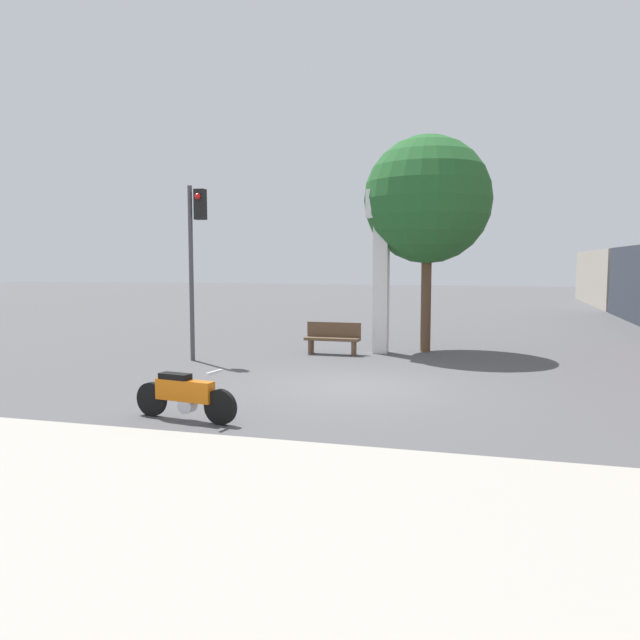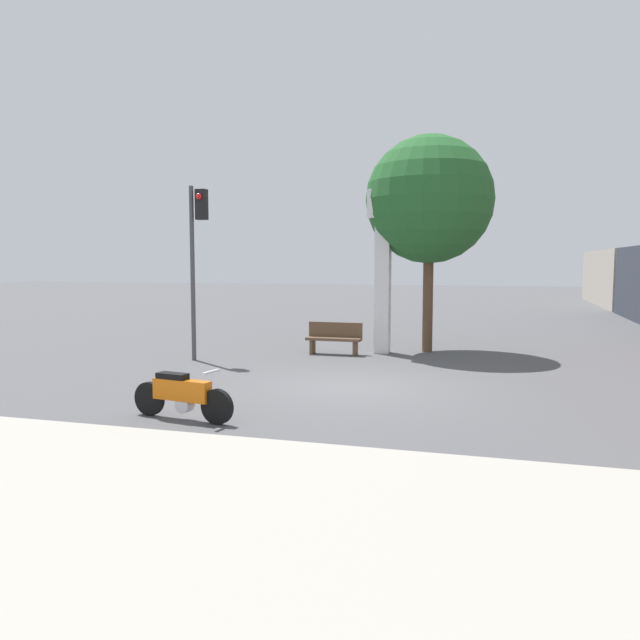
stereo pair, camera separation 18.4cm
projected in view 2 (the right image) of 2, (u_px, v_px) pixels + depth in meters
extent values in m
plane|color=#4C4C4F|center=(351.00, 386.00, 13.39)|extent=(120.00, 120.00, 0.00)
cube|color=#9E998E|center=(175.00, 527.00, 6.15)|extent=(36.00, 6.00, 0.10)
cylinder|color=black|center=(217.00, 407.00, 10.23)|extent=(0.60, 0.19, 0.59)
cylinder|color=black|center=(150.00, 399.00, 10.84)|extent=(0.60, 0.19, 0.59)
cube|color=orange|center=(182.00, 390.00, 10.51)|extent=(1.10, 0.39, 0.35)
cube|color=black|center=(172.00, 376.00, 10.58)|extent=(0.58, 0.31, 0.10)
cylinder|color=silver|center=(185.00, 405.00, 10.52)|extent=(0.30, 0.24, 0.28)
cube|color=silver|center=(211.00, 372.00, 10.22)|extent=(0.13, 0.44, 0.04)
cube|color=white|center=(383.00, 286.00, 18.18)|extent=(0.42, 0.42, 3.92)
cube|color=white|center=(383.00, 204.00, 17.96)|extent=(0.81, 0.81, 0.81)
cylinder|color=white|center=(381.00, 203.00, 17.56)|extent=(0.65, 0.02, 0.65)
cone|color=#333338|center=(384.00, 187.00, 17.91)|extent=(0.97, 0.97, 0.20)
cube|color=#ADA393|center=(620.00, 278.00, 38.98)|extent=(2.80, 12.98, 3.40)
cylinder|color=#47474C|center=(193.00, 274.00, 16.77)|extent=(0.12, 0.12, 4.68)
cube|color=black|center=(202.00, 205.00, 16.52)|extent=(0.28, 0.24, 0.80)
sphere|color=red|center=(199.00, 196.00, 16.36)|extent=(0.16, 0.16, 0.16)
cylinder|color=brown|center=(428.00, 302.00, 18.46)|extent=(0.30, 0.30, 2.99)
sphere|color=#235B28|center=(429.00, 200.00, 18.18)|extent=(3.72, 3.72, 3.72)
cube|color=brown|center=(334.00, 339.00, 17.98)|extent=(1.60, 0.44, 0.08)
cube|color=brown|center=(335.00, 330.00, 18.14)|extent=(1.60, 0.06, 0.44)
cube|color=brown|center=(313.00, 347.00, 18.19)|extent=(0.08, 0.35, 0.41)
cube|color=brown|center=(355.00, 348.00, 17.83)|extent=(0.08, 0.35, 0.41)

